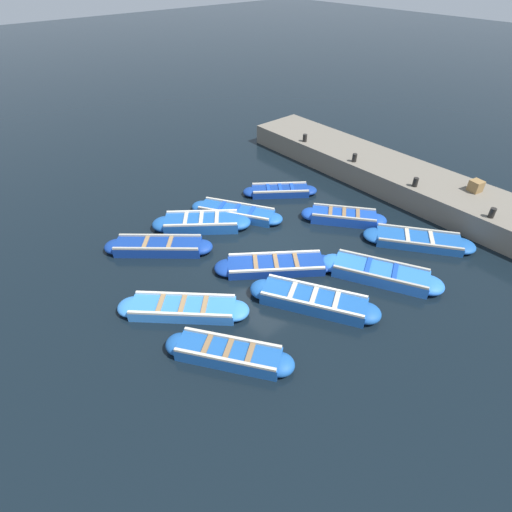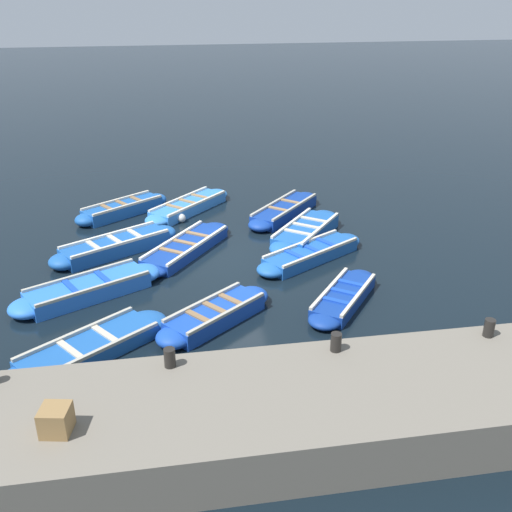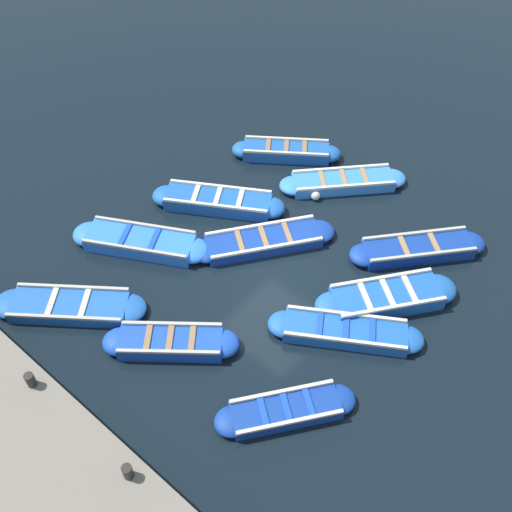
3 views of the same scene
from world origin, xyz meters
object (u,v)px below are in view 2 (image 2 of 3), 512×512
object	(u,v)px
boat_outer_left	(116,246)
wooden_crate	(56,420)
boat_drifting	(89,348)
bollard_mid_south	(170,358)
bollard_north	(489,328)
buoy_orange_near	(181,218)
boat_mid_row	(188,206)
boat_inner_gap	(123,209)
boat_near_quay	(343,297)
bollard_mid_north	(336,342)
boat_tucked	(311,254)
boat_far_corner	(186,248)
boat_outer_right	(284,210)
boat_broadside	(215,315)
boat_alongside	(306,232)
boat_centre	(88,289)

from	to	relation	value
boat_outer_left	wooden_crate	distance (m)	8.55
boat_drifting	bollard_mid_south	size ratio (longest dim) A/B	10.31
bollard_north	buoy_orange_near	size ratio (longest dim) A/B	1.25
boat_mid_row	boat_inner_gap	distance (m)	2.14
boat_near_quay	bollard_mid_south	distance (m)	5.37
boat_inner_gap	bollard_mid_north	bearing A→B (deg)	-157.47
boat_tucked	boat_far_corner	size ratio (longest dim) A/B	0.96
boat_outer_right	boat_outer_left	bearing A→B (deg)	111.50
boat_inner_gap	wooden_crate	world-z (taller)	wooden_crate
boat_broadside	boat_inner_gap	bearing A→B (deg)	17.47
bollard_north	wooden_crate	world-z (taller)	wooden_crate
wooden_crate	boat_outer_left	bearing A→B (deg)	-2.56
bollard_mid_south	boat_broadside	bearing A→B (deg)	-20.22
boat_alongside	buoy_orange_near	distance (m)	4.07
boat_centre	boat_mid_row	size ratio (longest dim) A/B	1.15
boat_alongside	bollard_mid_south	bearing A→B (deg)	149.77
boat_centre	wooden_crate	xyz separation A→B (m)	(-5.98, -0.16, 0.95)
bollard_mid_north	boat_far_corner	bearing A→B (deg)	19.07
boat_mid_row	bollard_mid_north	xyz separation A→B (m)	(-10.13, -2.06, 0.94)
boat_mid_row	bollard_north	size ratio (longest dim) A/B	9.46
boat_far_corner	bollard_mid_north	world-z (taller)	bollard_mid_north
boat_drifting	boat_mid_row	world-z (taller)	boat_mid_row
boat_far_corner	wooden_crate	distance (m)	8.56
boat_far_corner	boat_inner_gap	bearing A→B (deg)	29.00
boat_outer_left	boat_broadside	xyz separation A→B (m)	(-4.23, -2.38, -0.01)
boat_centre	bollard_mid_north	xyz separation A→B (m)	(-4.59, -4.83, 0.91)
buoy_orange_near	boat_tucked	bearing A→B (deg)	-135.28
boat_broadside	boat_far_corner	distance (m)	3.95
boat_far_corner	boat_outer_right	bearing A→B (deg)	-54.42
boat_centre	boat_outer_right	bearing A→B (deg)	-51.78
boat_alongside	boat_centre	bearing A→B (deg)	113.48
boat_centre	boat_alongside	distance (m)	6.62
buoy_orange_near	boat_centre	bearing A→B (deg)	151.46
boat_tucked	boat_outer_right	world-z (taller)	boat_outer_right
boat_centre	bollard_mid_north	distance (m)	6.72
boat_broadside	bollard_mid_north	world-z (taller)	bollard_mid_north
boat_centre	bollard_north	distance (m)	9.09
boat_outer_right	boat_centre	bearing A→B (deg)	128.22
boat_drifting	wooden_crate	distance (m)	3.55
boat_drifting	boat_far_corner	size ratio (longest dim) A/B	0.97
wooden_crate	buoy_orange_near	bearing A→B (deg)	-12.44
boat_tucked	boat_inner_gap	distance (m)	6.82
boat_mid_row	buoy_orange_near	world-z (taller)	boat_mid_row
boat_mid_row	bollard_mid_south	size ratio (longest dim) A/B	9.46
wooden_crate	bollard_north	bearing A→B (deg)	-79.66
boat_broadside	boat_outer_right	size ratio (longest dim) A/B	0.90
bollard_mid_south	wooden_crate	xyz separation A→B (m)	(-1.39, 1.70, 0.04)
boat_outer_right	boat_far_corner	size ratio (longest dim) A/B	0.89
boat_mid_row	bollard_north	bearing A→B (deg)	-153.62
boat_tucked	boat_broadside	distance (m)	4.12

